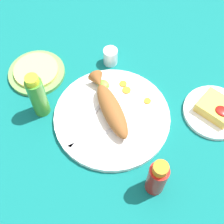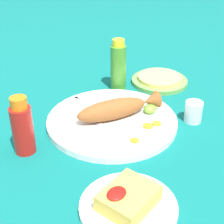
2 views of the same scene
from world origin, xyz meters
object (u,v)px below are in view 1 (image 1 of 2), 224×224
Objects in this scene: fork_far at (84,126)px; side_plate_fries at (214,112)px; tortilla_plate at (37,73)px; hot_sauce_bottle_red at (157,178)px; main_plate at (112,117)px; fork_near at (94,137)px; fried_fish at (110,106)px; salt_cup at (110,57)px; hot_sauce_bottle_green at (38,96)px.

fork_far reaches higher than side_plate_fries.
side_plate_fries and tortilla_plate have the same top height.
tortilla_plate is at bearing 174.22° from hot_sauce_bottle_red.
hot_sauce_bottle_red is (0.23, -0.09, 0.06)m from main_plate.
fork_near reaches higher than main_plate.
fried_fish reaches higher than side_plate_fries.
fried_fish is at bearing -49.68° from salt_cup.
salt_cup is at bearing -125.23° from fork_near.
hot_sauce_bottle_red is (0.25, -0.10, 0.02)m from fried_fish.
side_plate_fries is (0.39, 0.06, -0.02)m from salt_cup.
main_plate is 0.09m from fork_far.
fried_fish is 1.28× the size of tortilla_plate.
fork_far is at bearing -10.62° from tortilla_plate.
fork_far is 1.08× the size of hot_sauce_bottle_green.
salt_cup is at bearing 157.52° from fried_fish.
side_plate_fries is (0.23, 0.23, -0.00)m from main_plate.
fork_near is at bearing -84.28° from main_plate.
fried_fish is 0.33m from side_plate_fries.
hot_sauce_bottle_red is 0.78× the size of tortilla_plate.
hot_sauce_bottle_red is 0.88× the size of hot_sauce_bottle_green.
fork_far is 0.28m from tortilla_plate.
fork_far is at bearing -76.72° from fried_fish.
fork_far reaches higher than main_plate.
hot_sauce_bottle_green is (-0.15, -0.04, 0.06)m from fork_far.
fried_fish is 1.32× the size of fork_far.
hot_sauce_bottle_green reaches higher than tortilla_plate.
fork_near is 0.31m from salt_cup.
side_plate_fries is at bearing 168.00° from fork_near.
fork_far is 0.28m from hot_sauce_bottle_red.
hot_sauce_bottle_green is 0.30m from salt_cup.
hot_sauce_bottle_green reaches higher than fork_near.
salt_cup reaches higher than tortilla_plate.
fork_far is 0.28m from salt_cup.
hot_sauce_bottle_red is at bearing 5.64° from fried_fish.
salt_cup is at bearing 52.61° from tortilla_plate.
tortilla_plate is (-0.32, 0.06, -0.01)m from fork_near.
fried_fish is at bearing 8.31° from tortilla_plate.
fork_far is (-0.04, -0.09, 0.01)m from main_plate.
main_plate is 0.32m from side_plate_fries.
main_plate is at bearing 147.28° from fork_far.
tortilla_plate is (-0.31, -0.03, -0.00)m from main_plate.
fork_near is 0.39m from side_plate_fries.
tortilla_plate is at bearing -173.57° from main_plate.
salt_cup is (0.03, 0.29, -0.05)m from hot_sauce_bottle_green.
fork_far is (-0.02, -0.09, -0.03)m from fried_fish.
salt_cup reaches higher than fork_far.
fork_near is 0.91× the size of tortilla_plate.
hot_sauce_bottle_red is (0.27, -0.00, 0.05)m from fork_far.
hot_sauce_bottle_green is at bearing -175.61° from hot_sauce_bottle_red.
fork_near reaches higher than tortilla_plate.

